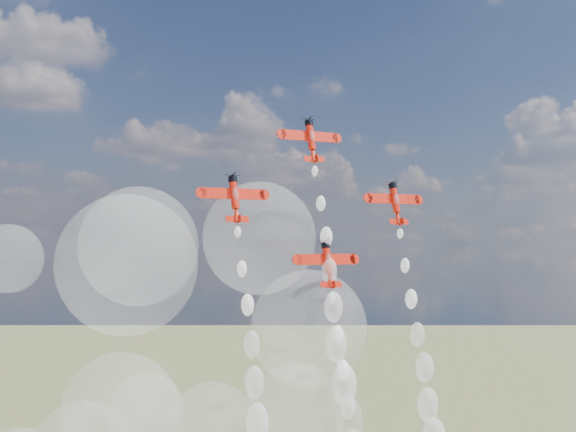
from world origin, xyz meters
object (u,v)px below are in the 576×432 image
at_px(plane_lead, 311,140).
at_px(plane_right, 395,202).
at_px(plane_slot, 328,263).
at_px(plane_left, 235,198).

distance_m(plane_lead, plane_right, 19.25).
bearing_deg(plane_lead, plane_slot, -90.00).
bearing_deg(plane_right, plane_lead, 169.93).
relative_size(plane_left, plane_slot, 1.00).
xyz_separation_m(plane_left, plane_right, (31.53, 0.00, 0.00)).
bearing_deg(plane_lead, plane_left, -169.93).
height_order(plane_left, plane_slot, plane_left).
bearing_deg(plane_left, plane_slot, -10.07).
height_order(plane_lead, plane_right, plane_lead).
xyz_separation_m(plane_right, plane_slot, (-15.77, -2.80, -10.68)).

